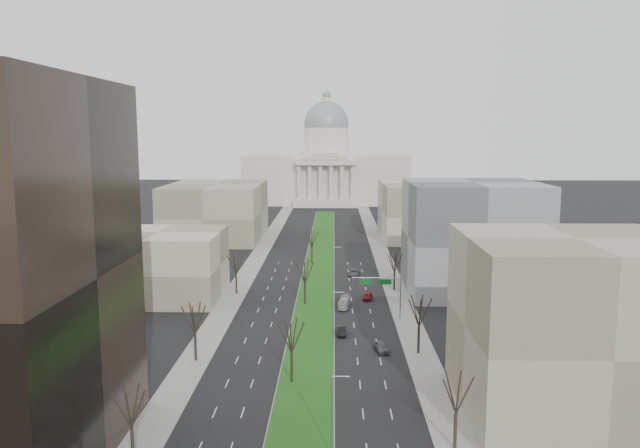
# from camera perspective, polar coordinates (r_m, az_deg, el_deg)

# --- Properties ---
(ground) EXTENTS (600.00, 600.00, 0.00)m
(ground) POSITION_cam_1_polar(r_m,az_deg,el_deg) (166.30, -0.06, -3.65)
(ground) COLOR black
(ground) RESTS_ON ground
(median) EXTENTS (8.00, 222.03, 0.20)m
(median) POSITION_cam_1_polar(r_m,az_deg,el_deg) (165.29, -0.07, -3.68)
(median) COLOR #999993
(median) RESTS_ON ground
(sidewalk_left) EXTENTS (5.00, 330.00, 0.15)m
(sidewalk_left) POSITION_cam_1_polar(r_m,az_deg,el_deg) (143.47, -7.33, -5.63)
(sidewalk_left) COLOR gray
(sidewalk_left) RESTS_ON ground
(sidewalk_right) EXTENTS (5.00, 330.00, 0.15)m
(sidewalk_right) POSITION_cam_1_polar(r_m,az_deg,el_deg) (142.54, 6.79, -5.71)
(sidewalk_right) COLOR gray
(sidewalk_right) RESTS_ON ground
(capitol) EXTENTS (80.00, 46.00, 55.00)m
(capitol) POSITION_cam_1_polar(r_m,az_deg,el_deg) (312.78, 0.58, 4.99)
(capitol) COLOR beige
(capitol) RESTS_ON ground
(building_beige_left) EXTENTS (26.00, 22.00, 14.00)m
(building_beige_left) POSITION_cam_1_polar(r_m,az_deg,el_deg) (135.65, -14.52, -3.64)
(building_beige_left) COLOR gray
(building_beige_left) RESTS_ON ground
(building_tan_right) EXTENTS (26.00, 24.00, 22.00)m
(building_tan_right) POSITION_cam_1_polar(r_m,az_deg,el_deg) (83.53, 21.95, -8.64)
(building_tan_right) COLOR gray
(building_tan_right) RESTS_ON ground
(building_grey_right) EXTENTS (28.00, 26.00, 24.00)m
(building_grey_right) POSITION_cam_1_polar(r_m,az_deg,el_deg) (139.81, 13.74, -1.17)
(building_grey_right) COLOR #5B5D60
(building_grey_right) RESTS_ON ground
(building_far_left) EXTENTS (30.00, 40.00, 18.00)m
(building_far_left) POSITION_cam_1_polar(r_m,az_deg,el_deg) (207.89, -9.49, 1.17)
(building_far_left) COLOR gray
(building_far_left) RESTS_ON ground
(building_far_right) EXTENTS (30.00, 40.00, 18.00)m
(building_far_right) POSITION_cam_1_polar(r_m,az_deg,el_deg) (211.52, 9.75, 1.28)
(building_far_right) COLOR gray
(building_far_right) RESTS_ON ground
(tree_left_near) EXTENTS (5.10, 5.10, 9.18)m
(tree_left_near) POSITION_cam_1_polar(r_m,az_deg,el_deg) (69.97, -16.93, -15.55)
(tree_left_near) COLOR black
(tree_left_near) RESTS_ON ground
(tree_left_mid) EXTENTS (5.40, 5.40, 9.72)m
(tree_left_mid) POSITION_cam_1_polar(r_m,az_deg,el_deg) (97.02, -11.39, -8.31)
(tree_left_mid) COLOR black
(tree_left_mid) RESTS_ON ground
(tree_left_far) EXTENTS (5.28, 5.28, 9.50)m
(tree_left_far) POSITION_cam_1_polar(r_m,az_deg,el_deg) (135.17, -7.70, -3.56)
(tree_left_far) COLOR black
(tree_left_far) RESTS_ON ground
(tree_right_near) EXTENTS (5.16, 5.16, 9.29)m
(tree_right_near) POSITION_cam_1_polar(r_m,az_deg,el_deg) (71.64, 12.38, -14.72)
(tree_right_near) COLOR black
(tree_right_near) RESTS_ON ground
(tree_right_mid) EXTENTS (5.52, 5.52, 9.94)m
(tree_right_mid) POSITION_cam_1_polar(r_m,az_deg,el_deg) (99.42, 9.06, -7.75)
(tree_right_mid) COLOR black
(tree_right_mid) RESTS_ON ground
(tree_right_far) EXTENTS (5.04, 5.04, 9.07)m
(tree_right_far) POSITION_cam_1_polar(r_m,az_deg,el_deg) (138.17, 6.83, -3.41)
(tree_right_far) COLOR black
(tree_right_far) RESTS_ON ground
(tree_median_a) EXTENTS (5.40, 5.40, 9.72)m
(tree_median_a) POSITION_cam_1_polar(r_m,az_deg,el_deg) (87.29, -2.63, -10.05)
(tree_median_a) COLOR black
(tree_median_a) RESTS_ON ground
(tree_median_b) EXTENTS (5.40, 5.40, 9.72)m
(tree_median_b) POSITION_cam_1_polar(r_m,az_deg,el_deg) (125.82, -1.39, -4.30)
(tree_median_b) COLOR black
(tree_median_b) RESTS_ON ground
(tree_median_c) EXTENTS (5.40, 5.40, 9.72)m
(tree_median_c) POSITION_cam_1_polar(r_m,az_deg,el_deg) (165.05, -0.75, -1.26)
(tree_median_c) COLOR black
(tree_median_c) RESTS_ON ground
(streetlamp_median_a) EXTENTS (1.90, 0.20, 9.16)m
(streetlamp_median_a) POSITION_cam_1_polar(r_m,az_deg,el_deg) (69.32, 1.19, -17.04)
(streetlamp_median_a) COLOR gray
(streetlamp_median_a) RESTS_ON ground
(streetlamp_median_b) EXTENTS (1.90, 0.20, 9.16)m
(streetlamp_median_b) POSITION_cam_1_polar(r_m,az_deg,el_deg) (102.06, 1.22, -8.59)
(streetlamp_median_b) COLOR gray
(streetlamp_median_b) RESTS_ON ground
(streetlamp_median_c) EXTENTS (1.90, 0.20, 9.16)m
(streetlamp_median_c) POSITION_cam_1_polar(r_m,az_deg,el_deg) (140.81, 1.24, -3.85)
(streetlamp_median_c) COLOR gray
(streetlamp_median_c) RESTS_ON ground
(mast_arm_signs) EXTENTS (9.12, 0.24, 8.09)m
(mast_arm_signs) POSITION_cam_1_polar(r_m,az_deg,el_deg) (116.60, 6.04, -5.81)
(mast_arm_signs) COLOR gray
(mast_arm_signs) RESTS_ON ground
(car_grey_near) EXTENTS (2.54, 4.70, 1.52)m
(car_grey_near) POSITION_cam_1_polar(r_m,az_deg,el_deg) (101.58, 5.63, -11.12)
(car_grey_near) COLOR #53565C
(car_grey_near) RESTS_ON ground
(car_black) EXTENTS (1.52, 4.28, 1.41)m
(car_black) POSITION_cam_1_polar(r_m,az_deg,el_deg) (109.03, 1.99, -9.74)
(car_black) COLOR black
(car_black) RESTS_ON ground
(car_red) EXTENTS (2.37, 4.63, 1.29)m
(car_red) POSITION_cam_1_polar(r_m,az_deg,el_deg) (131.45, 4.37, -6.62)
(car_red) COLOR maroon
(car_red) RESTS_ON ground
(car_grey_far) EXTENTS (3.21, 5.54, 1.45)m
(car_grey_far) POSITION_cam_1_polar(r_m,az_deg,el_deg) (152.75, 3.13, -4.46)
(car_grey_far) COLOR #505258
(car_grey_far) RESTS_ON ground
(box_van) EXTENTS (2.65, 7.45, 2.03)m
(box_van) POSITION_cam_1_polar(r_m,az_deg,el_deg) (125.64, 2.24, -7.14)
(box_van) COLOR #B9B9B9
(box_van) RESTS_ON ground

